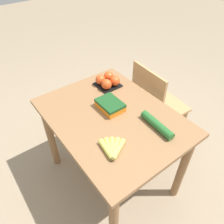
{
  "coord_description": "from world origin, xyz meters",
  "views": [
    {
      "loc": [
        0.87,
        -0.66,
        1.74
      ],
      "look_at": [
        0.0,
        0.0,
        0.77
      ],
      "focal_mm": 35.0,
      "sensor_mm": 36.0,
      "label": 1
    }
  ],
  "objects_px": {
    "chair": "(155,106)",
    "tomato_pack": "(108,81)",
    "carrot_bag": "(110,105)",
    "banana_bunch": "(112,149)",
    "cucumber_near": "(157,125)"
  },
  "relations": [
    {
      "from": "chair",
      "to": "tomato_pack",
      "type": "relative_size",
      "value": 5.0
    },
    {
      "from": "banana_bunch",
      "to": "cucumber_near",
      "type": "xyz_separation_m",
      "value": [
        0.02,
        0.34,
        0.01
      ]
    },
    {
      "from": "chair",
      "to": "carrot_bag",
      "type": "relative_size",
      "value": 4.62
    },
    {
      "from": "tomato_pack",
      "to": "cucumber_near",
      "type": "relative_size",
      "value": 0.67
    },
    {
      "from": "chair",
      "to": "carrot_bag",
      "type": "height_order",
      "value": "chair"
    },
    {
      "from": "carrot_bag",
      "to": "tomato_pack",
      "type": "bearing_deg",
      "value": 146.98
    },
    {
      "from": "chair",
      "to": "carrot_bag",
      "type": "xyz_separation_m",
      "value": [
        0.05,
        -0.55,
        0.32
      ]
    },
    {
      "from": "banana_bunch",
      "to": "cucumber_near",
      "type": "height_order",
      "value": "cucumber_near"
    },
    {
      "from": "chair",
      "to": "banana_bunch",
      "type": "relative_size",
      "value": 5.41
    },
    {
      "from": "banana_bunch",
      "to": "carrot_bag",
      "type": "xyz_separation_m",
      "value": [
        -0.31,
        0.21,
        0.02
      ]
    },
    {
      "from": "banana_bunch",
      "to": "carrot_bag",
      "type": "height_order",
      "value": "carrot_bag"
    },
    {
      "from": "banana_bunch",
      "to": "cucumber_near",
      "type": "relative_size",
      "value": 0.62
    },
    {
      "from": "tomato_pack",
      "to": "cucumber_near",
      "type": "distance_m",
      "value": 0.57
    },
    {
      "from": "chair",
      "to": "cucumber_near",
      "type": "xyz_separation_m",
      "value": [
        0.38,
        -0.43,
        0.31
      ]
    },
    {
      "from": "tomato_pack",
      "to": "carrot_bag",
      "type": "distance_m",
      "value": 0.29
    }
  ]
}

